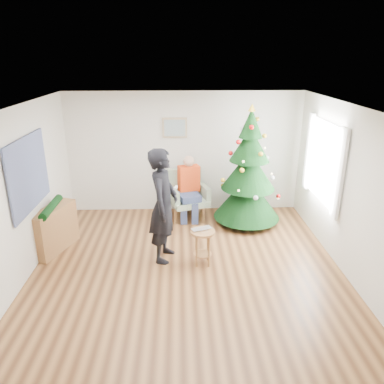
{
  "coord_description": "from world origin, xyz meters",
  "views": [
    {
      "loc": [
        -0.1,
        -5.35,
        3.3
      ],
      "look_at": [
        0.1,
        0.6,
        1.1
      ],
      "focal_mm": 35.0,
      "sensor_mm": 36.0,
      "label": 1
    }
  ],
  "objects_px": {
    "christmas_tree": "(249,172)",
    "stool": "(202,247)",
    "console": "(54,229)",
    "armchair": "(188,200)",
    "standing_man": "(163,206)"
  },
  "relations": [
    {
      "from": "christmas_tree",
      "to": "stool",
      "type": "distance_m",
      "value": 2.06
    },
    {
      "from": "christmas_tree",
      "to": "console",
      "type": "relative_size",
      "value": 2.43
    },
    {
      "from": "christmas_tree",
      "to": "armchair",
      "type": "height_order",
      "value": "christmas_tree"
    },
    {
      "from": "armchair",
      "to": "standing_man",
      "type": "bearing_deg",
      "value": -121.48
    },
    {
      "from": "stool",
      "to": "console",
      "type": "height_order",
      "value": "console"
    },
    {
      "from": "armchair",
      "to": "christmas_tree",
      "type": "bearing_deg",
      "value": -32.5
    },
    {
      "from": "console",
      "to": "christmas_tree",
      "type": "bearing_deg",
      "value": 35.35
    },
    {
      "from": "standing_man",
      "to": "console",
      "type": "xyz_separation_m",
      "value": [
        -1.95,
        0.35,
        -0.57
      ]
    },
    {
      "from": "armchair",
      "to": "standing_man",
      "type": "xyz_separation_m",
      "value": [
        -0.44,
        -1.73,
        0.59
      ]
    },
    {
      "from": "christmas_tree",
      "to": "stool",
      "type": "relative_size",
      "value": 4.02
    },
    {
      "from": "armchair",
      "to": "stool",
      "type": "bearing_deg",
      "value": -101.49
    },
    {
      "from": "stool",
      "to": "standing_man",
      "type": "xyz_separation_m",
      "value": [
        -0.64,
        0.22,
        0.66
      ]
    },
    {
      "from": "christmas_tree",
      "to": "standing_man",
      "type": "relative_size",
      "value": 1.26
    },
    {
      "from": "stool",
      "to": "armchair",
      "type": "distance_m",
      "value": 1.96
    },
    {
      "from": "console",
      "to": "standing_man",
      "type": "bearing_deg",
      "value": 8.85
    }
  ]
}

